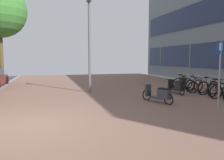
{
  "coord_description": "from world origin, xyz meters",
  "views": [
    {
      "loc": [
        0.54,
        -6.58,
        1.92
      ],
      "look_at": [
        2.85,
        1.37,
        1.12
      ],
      "focal_mm": 35.68,
      "sensor_mm": 36.0,
      "label": 1
    }
  ],
  "objects": [
    {
      "name": "lamp_post",
      "position": [
        2.84,
        5.87,
        2.93
      ],
      "size": [
        0.2,
        0.52,
        5.23
      ],
      "color": "slate",
      "rests_on": "ground"
    },
    {
      "name": "parking_sign",
      "position": [
        6.94,
        0.5,
        1.59
      ],
      "size": [
        0.4,
        0.07,
        2.59
      ],
      "color": "gray",
      "rests_on": "ground"
    },
    {
      "name": "bicycle_rack_03",
      "position": [
        8.8,
        3.32,
        0.36
      ],
      "size": [
        1.41,
        0.48,
        1.03
      ],
      "color": "black",
      "rests_on": "ground"
    },
    {
      "name": "scooter_mid",
      "position": [
        7.31,
        3.9,
        0.43
      ],
      "size": [
        0.52,
        1.84,
        0.97
      ],
      "color": "black",
      "rests_on": "ground"
    },
    {
      "name": "bicycle_rack_01",
      "position": [
        8.59,
        2.12,
        0.36
      ],
      "size": [
        1.45,
        0.48,
        1.03
      ],
      "color": "black",
      "rests_on": "ground"
    },
    {
      "name": "bicycle_rack_06",
      "position": [
        8.65,
        5.13,
        0.34
      ],
      "size": [
        1.33,
        0.48,
        0.96
      ],
      "color": "black",
      "rests_on": "ground"
    },
    {
      "name": "bicycle_rack_04",
      "position": [
        8.59,
        3.93,
        0.34
      ],
      "size": [
        1.31,
        0.48,
        0.96
      ],
      "color": "black",
      "rests_on": "ground"
    },
    {
      "name": "bicycle_rack_05",
      "position": [
        8.8,
        4.53,
        0.35
      ],
      "size": [
        1.36,
        0.48,
        1.0
      ],
      "color": "black",
      "rests_on": "ground"
    },
    {
      "name": "scooter_near",
      "position": [
        5.2,
        2.0,
        0.37
      ],
      "size": [
        0.85,
        1.65,
        0.76
      ],
      "color": "black",
      "rests_on": "ground"
    },
    {
      "name": "ground",
      "position": [
        1.43,
        0.0,
        -0.02
      ],
      "size": [
        21.0,
        40.0,
        0.13
      ],
      "color": "#26262A"
    },
    {
      "name": "bicycle_rack_02",
      "position": [
        8.82,
        2.72,
        0.35
      ],
      "size": [
        1.37,
        0.48,
        0.99
      ],
      "color": "black",
      "rests_on": "ground"
    },
    {
      "name": "bicycle_rack_07",
      "position": [
        8.82,
        5.74,
        0.35
      ],
      "size": [
        1.38,
        0.48,
        0.99
      ],
      "color": "black",
      "rests_on": "ground"
    }
  ]
}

